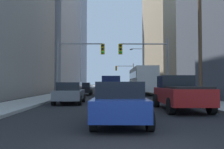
% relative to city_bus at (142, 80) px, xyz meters
% --- Properties ---
extents(sidewalk_left, '(2.86, 160.00, 0.15)m').
position_rel_city_bus_xyz_m(sidewalk_left, '(-10.38, 22.44, -1.85)').
color(sidewalk_left, '#9E9E99').
rests_on(sidewalk_left, ground).
extents(sidewalk_right, '(2.86, 160.00, 0.15)m').
position_rel_city_bus_xyz_m(sidewalk_right, '(2.33, 22.44, -1.85)').
color(sidewalk_right, '#9E9E99').
rests_on(sidewalk_right, ground).
extents(city_bus, '(2.78, 11.56, 3.40)m').
position_rel_city_bus_xyz_m(city_bus, '(0.00, 0.00, 0.00)').
color(city_bus, silver).
rests_on(city_bus, ground).
extents(pickup_truck_red, '(2.20, 5.47, 1.90)m').
position_rel_city_bus_xyz_m(pickup_truck_red, '(-0.64, -18.98, -1.00)').
color(pickup_truck_red, maroon).
rests_on(pickup_truck_red, ground).
extents(cargo_van_navy, '(2.16, 5.22, 2.26)m').
position_rel_city_bus_xyz_m(cargo_van_navy, '(-4.17, -3.23, -0.64)').
color(cargo_van_navy, '#141E4C').
rests_on(cargo_van_navy, ground).
extents(sedan_blue, '(1.96, 4.27, 1.52)m').
position_rel_city_bus_xyz_m(sedan_blue, '(-4.15, -23.50, -1.16)').
color(sedan_blue, navy).
rests_on(sedan_blue, ground).
extents(sedan_grey, '(1.95, 4.23, 1.52)m').
position_rel_city_bus_xyz_m(sedan_grey, '(-7.26, -14.77, -1.16)').
color(sedan_grey, slate).
rests_on(sedan_grey, ground).
extents(sedan_black, '(1.95, 4.25, 1.52)m').
position_rel_city_bus_xyz_m(sedan_black, '(-7.45, -2.49, -1.16)').
color(sedan_black, black).
rests_on(sedan_black, ground).
extents(traffic_signal_near_left, '(4.79, 0.44, 6.00)m').
position_rel_city_bus_xyz_m(traffic_signal_near_left, '(-7.47, -7.89, 2.16)').
color(traffic_signal_near_left, gray).
rests_on(traffic_signal_near_left, ground).
extents(traffic_signal_near_right, '(5.05, 0.44, 6.00)m').
position_rel_city_bus_xyz_m(traffic_signal_near_right, '(-0.70, -7.89, 2.17)').
color(traffic_signal_near_right, gray).
rests_on(traffic_signal_near_right, ground).
extents(traffic_signal_far_right, '(4.29, 0.44, 6.00)m').
position_rel_city_bus_xyz_m(traffic_signal_far_right, '(-0.34, 24.35, 2.14)').
color(traffic_signal_far_right, gray).
rests_on(traffic_signal_far_right, ground).
extents(utility_pole_right, '(2.20, 0.28, 10.33)m').
position_rel_city_bus_xyz_m(utility_pole_right, '(2.62, -13.55, 3.52)').
color(utility_pole_right, brown).
rests_on(utility_pole_right, ground).
extents(street_lamp_right, '(2.46, 0.32, 7.50)m').
position_rel_city_bus_xyz_m(street_lamp_right, '(1.21, 9.19, 2.62)').
color(street_lamp_right, gray).
rests_on(street_lamp_right, ground).
extents(building_left_mid_office, '(22.71, 28.39, 28.52)m').
position_rel_city_bus_xyz_m(building_left_mid_office, '(-23.52, 21.92, 12.33)').
color(building_left_mid_office, '#93939E').
rests_on(building_left_mid_office, ground).
extents(building_left_far_tower, '(15.53, 21.65, 63.18)m').
position_rel_city_bus_xyz_m(building_left_far_tower, '(-21.03, 60.69, 29.66)').
color(building_left_far_tower, '#93939E').
rests_on(building_left_far_tower, ground).
extents(building_right_mid_block, '(14.48, 22.66, 26.23)m').
position_rel_city_bus_xyz_m(building_right_mid_block, '(11.44, 17.07, 11.19)').
color(building_right_mid_block, tan).
rests_on(building_right_mid_block, ground).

